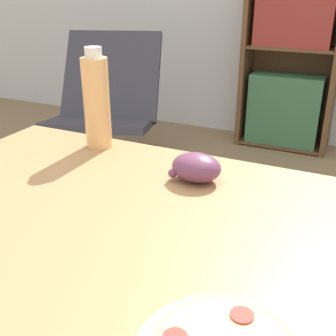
{
  "coord_description": "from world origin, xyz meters",
  "views": [
    {
      "loc": [
        0.46,
        -0.76,
        1.19
      ],
      "look_at": [
        0.09,
        0.04,
        0.8
      ],
      "focal_mm": 45.0,
      "sensor_mm": 36.0,
      "label": 1
    }
  ],
  "objects": [
    {
      "name": "lounge_chair_near",
      "position": [
        -1.04,
        1.48,
        0.29
      ],
      "size": [
        0.83,
        0.93,
        0.88
      ],
      "rotation": [
        0.0,
        0.0,
        0.34
      ],
      "color": "black",
      "rests_on": "ground_plane"
    },
    {
      "name": "drink_bottle",
      "position": [
        -0.23,
        0.22,
        0.87
      ],
      "size": [
        0.08,
        0.08,
        0.29
      ],
      "color": "#EFB270",
      "rests_on": "dining_table"
    },
    {
      "name": "grape_bunch",
      "position": [
        0.12,
        0.12,
        0.77
      ],
      "size": [
        0.12,
        0.1,
        0.07
      ],
      "color": "#6B3856",
      "rests_on": "dining_table"
    },
    {
      "name": "dining_table",
      "position": [
        0.04,
        -0.13,
        0.64
      ],
      "size": [
        1.16,
        0.84,
        0.74
      ],
      "color": "#A37549",
      "rests_on": "ground_plane"
    },
    {
      "name": "bookshelf",
      "position": [
        -0.06,
        2.44,
        0.69
      ],
      "size": [
        0.68,
        0.3,
        1.5
      ],
      "color": "brown",
      "rests_on": "ground_plane"
    }
  ]
}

